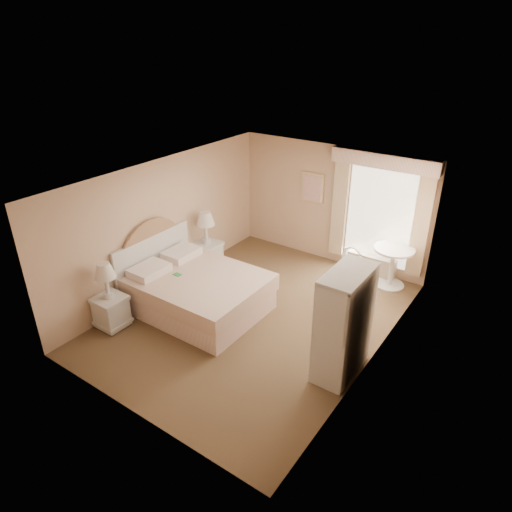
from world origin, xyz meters
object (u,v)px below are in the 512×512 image
Objects in this scene: armoire at (343,332)px; nightstand_far at (207,249)px; bed at (193,289)px; round_table at (393,261)px; cafe_chair at (348,268)px; nightstand_near at (110,304)px.

nightstand_far is at bearing 160.51° from armoire.
round_table is (2.64, 2.79, 0.16)m from bed.
nightstand_far is 1.33× the size of cafe_chair.
round_table is 2.84m from armoire.
bed is 1.95× the size of nightstand_near.
bed reaches higher than nightstand_far.
cafe_chair reaches higher than round_table.
bed is at bearing 59.29° from nightstand_near.
bed is 1.43m from nightstand_near.
nightstand_far reaches higher than cafe_chair.
armoire reaches higher than nightstand_far.
nightstand_far is 3.88m from armoire.
nightstand_far is (0.00, 2.49, 0.03)m from nightstand_near.
round_table is 0.97m from cafe_chair.
nightstand_far is 1.55× the size of round_table.
nightstand_far is 3.70m from round_table.
nightstand_far is at bearing -151.46° from cafe_chair.
bed is 2.44× the size of cafe_chair.
nightstand_near is at bearing -161.85° from armoire.
armoire is at bearing -0.58° from bed.
nightstand_far reaches higher than nightstand_near.
cafe_chair is at bearing -126.06° from round_table.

